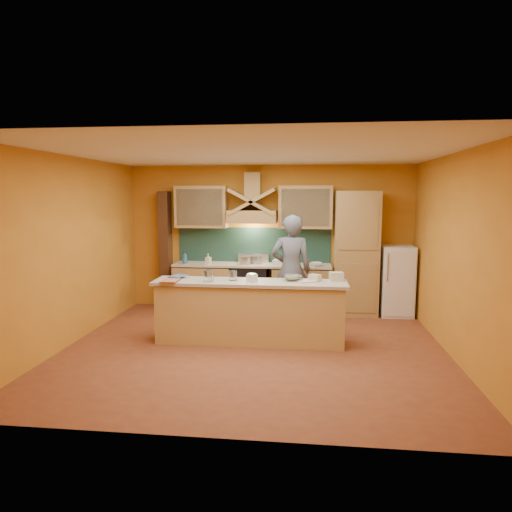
# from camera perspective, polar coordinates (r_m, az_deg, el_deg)

# --- Properties ---
(floor) EXTENTS (5.50, 5.00, 0.01)m
(floor) POSITION_cam_1_polar(r_m,az_deg,el_deg) (6.78, -0.24, -11.51)
(floor) COLOR brown
(floor) RESTS_ON ground
(ceiling) EXTENTS (5.50, 5.00, 0.01)m
(ceiling) POSITION_cam_1_polar(r_m,az_deg,el_deg) (6.44, -0.26, 12.78)
(ceiling) COLOR white
(ceiling) RESTS_ON wall_back
(wall_back) EXTENTS (5.50, 0.02, 2.80)m
(wall_back) POSITION_cam_1_polar(r_m,az_deg,el_deg) (8.93, 1.65, 2.30)
(wall_back) COLOR orange
(wall_back) RESTS_ON floor
(wall_front) EXTENTS (5.50, 0.02, 2.80)m
(wall_front) POSITION_cam_1_polar(r_m,az_deg,el_deg) (4.02, -4.48, -4.11)
(wall_front) COLOR orange
(wall_front) RESTS_ON floor
(wall_left) EXTENTS (0.02, 5.00, 2.80)m
(wall_left) POSITION_cam_1_polar(r_m,az_deg,el_deg) (7.31, -22.18, 0.60)
(wall_left) COLOR orange
(wall_left) RESTS_ON floor
(wall_right) EXTENTS (0.02, 5.00, 2.80)m
(wall_right) POSITION_cam_1_polar(r_m,az_deg,el_deg) (6.72, 23.74, -0.04)
(wall_right) COLOR orange
(wall_right) RESTS_ON floor
(base_cabinet_left) EXTENTS (1.10, 0.60, 0.86)m
(base_cabinet_left) POSITION_cam_1_polar(r_m,az_deg,el_deg) (8.97, -6.54, -3.98)
(base_cabinet_left) COLOR tan
(base_cabinet_left) RESTS_ON floor
(base_cabinet_right) EXTENTS (1.10, 0.60, 0.86)m
(base_cabinet_right) POSITION_cam_1_polar(r_m,az_deg,el_deg) (8.75, 5.72, -4.27)
(base_cabinet_right) COLOR tan
(base_cabinet_right) RESTS_ON floor
(counter_top) EXTENTS (3.00, 0.62, 0.04)m
(counter_top) POSITION_cam_1_polar(r_m,az_deg,el_deg) (8.73, -0.49, -1.12)
(counter_top) COLOR #BBB19E
(counter_top) RESTS_ON base_cabinet_left
(stove) EXTENTS (0.60, 0.58, 0.90)m
(stove) POSITION_cam_1_polar(r_m,az_deg,el_deg) (8.80, -0.49, -4.02)
(stove) COLOR black
(stove) RESTS_ON floor
(backsplash) EXTENTS (3.00, 0.03, 0.70)m
(backsplash) POSITION_cam_1_polar(r_m,az_deg,el_deg) (8.96, -0.27, 1.36)
(backsplash) COLOR #18362F
(backsplash) RESTS_ON wall_back
(range_hood) EXTENTS (0.92, 0.50, 0.24)m
(range_hood) POSITION_cam_1_polar(r_m,az_deg,el_deg) (8.69, -0.46, 4.94)
(range_hood) COLOR tan
(range_hood) RESTS_ON wall_back
(hood_chimney) EXTENTS (0.30, 0.30, 0.50)m
(hood_chimney) POSITION_cam_1_polar(r_m,az_deg,el_deg) (8.78, -0.38, 8.75)
(hood_chimney) COLOR tan
(hood_chimney) RESTS_ON wall_back
(upper_cabinet_left) EXTENTS (1.00, 0.35, 0.80)m
(upper_cabinet_left) POSITION_cam_1_polar(r_m,az_deg,el_deg) (8.93, -6.82, 6.11)
(upper_cabinet_left) COLOR tan
(upper_cabinet_left) RESTS_ON wall_back
(upper_cabinet_right) EXTENTS (1.00, 0.35, 0.80)m
(upper_cabinet_right) POSITION_cam_1_polar(r_m,az_deg,el_deg) (8.69, 6.20, 6.08)
(upper_cabinet_right) COLOR tan
(upper_cabinet_right) RESTS_ON wall_back
(pantry_column) EXTENTS (0.80, 0.60, 2.30)m
(pantry_column) POSITION_cam_1_polar(r_m,az_deg,el_deg) (8.67, 12.40, 0.32)
(pantry_column) COLOR tan
(pantry_column) RESTS_ON floor
(fridge) EXTENTS (0.58, 0.60, 1.30)m
(fridge) POSITION_cam_1_polar(r_m,az_deg,el_deg) (8.86, 17.15, -2.97)
(fridge) COLOR white
(fridge) RESTS_ON floor
(trim_column_left) EXTENTS (0.20, 0.30, 2.30)m
(trim_column_left) POSITION_cam_1_polar(r_m,az_deg,el_deg) (9.21, -11.24, 0.76)
(trim_column_left) COLOR #472816
(trim_column_left) RESTS_ON floor
(island_body) EXTENTS (2.80, 0.55, 0.88)m
(island_body) POSITION_cam_1_polar(r_m,az_deg,el_deg) (6.95, -0.78, -7.24)
(island_body) COLOR tan
(island_body) RESTS_ON floor
(island_top) EXTENTS (2.90, 0.62, 0.05)m
(island_top) POSITION_cam_1_polar(r_m,az_deg,el_deg) (6.84, -0.78, -3.35)
(island_top) COLOR #BBB19E
(island_top) RESTS_ON island_body
(person) EXTENTS (0.72, 0.49, 1.89)m
(person) POSITION_cam_1_polar(r_m,az_deg,el_deg) (7.85, 4.40, -1.77)
(person) COLOR slate
(person) RESTS_ON floor
(pot_large) EXTENTS (0.28, 0.28, 0.15)m
(pot_large) POSITION_cam_1_polar(r_m,az_deg,el_deg) (8.68, -1.40, -0.66)
(pot_large) COLOR silver
(pot_large) RESTS_ON stove
(pot_small) EXTENTS (0.19, 0.19, 0.15)m
(pot_small) POSITION_cam_1_polar(r_m,az_deg,el_deg) (8.75, -0.07, -0.61)
(pot_small) COLOR #B0AFB6
(pot_small) RESTS_ON stove
(soap_bottle_a) EXTENTS (0.11, 0.11, 0.21)m
(soap_bottle_a) POSITION_cam_1_polar(r_m,az_deg,el_deg) (8.69, -5.99, -0.38)
(soap_bottle_a) COLOR beige
(soap_bottle_a) RESTS_ON counter_top
(soap_bottle_b) EXTENTS (0.13, 0.13, 0.24)m
(soap_bottle_b) POSITION_cam_1_polar(r_m,az_deg,el_deg) (8.85, -8.89, -0.18)
(soap_bottle_b) COLOR #2F5782
(soap_bottle_b) RESTS_ON counter_top
(bowl_back) EXTENTS (0.27, 0.27, 0.07)m
(bowl_back) POSITION_cam_1_polar(r_m,az_deg,el_deg) (8.53, 7.55, -1.02)
(bowl_back) COLOR silver
(bowl_back) RESTS_ON counter_top
(dish_rack) EXTENTS (0.32, 0.27, 0.10)m
(dish_rack) POSITION_cam_1_polar(r_m,az_deg,el_deg) (8.57, 3.15, -0.81)
(dish_rack) COLOR silver
(dish_rack) RESTS_ON counter_top
(book_lower) EXTENTS (0.25, 0.32, 0.03)m
(book_lower) POSITION_cam_1_polar(r_m,az_deg,el_deg) (6.92, -11.61, -3.04)
(book_lower) COLOR #BB6242
(book_lower) RESTS_ON island_top
(book_upper) EXTENTS (0.28, 0.33, 0.02)m
(book_upper) POSITION_cam_1_polar(r_m,az_deg,el_deg) (7.21, -10.38, -2.45)
(book_upper) COLOR #405F8E
(book_upper) RESTS_ON island_top
(jar_large) EXTENTS (0.19, 0.19, 0.17)m
(jar_large) POSITION_cam_1_polar(r_m,az_deg,el_deg) (6.81, -5.95, -2.48)
(jar_large) COLOR silver
(jar_large) RESTS_ON island_top
(jar_small) EXTENTS (0.16, 0.16, 0.15)m
(jar_small) POSITION_cam_1_polar(r_m,az_deg,el_deg) (6.89, -2.91, -2.45)
(jar_small) COLOR white
(jar_small) RESTS_ON island_top
(kitchen_scale) EXTENTS (0.17, 0.17, 0.11)m
(kitchen_scale) POSITION_cam_1_polar(r_m,az_deg,el_deg) (6.78, -0.51, -2.79)
(kitchen_scale) COLOR silver
(kitchen_scale) RESTS_ON island_top
(mixing_bowl) EXTENTS (0.34, 0.34, 0.07)m
(mixing_bowl) POSITION_cam_1_polar(r_m,az_deg,el_deg) (6.91, 4.59, -2.75)
(mixing_bowl) COLOR silver
(mixing_bowl) RESTS_ON island_top
(cloth) EXTENTS (0.32, 0.29, 0.02)m
(cloth) POSITION_cam_1_polar(r_m,az_deg,el_deg) (6.82, 6.38, -3.15)
(cloth) COLOR beige
(cloth) RESTS_ON island_top
(grocery_bag_a) EXTENTS (0.22, 0.18, 0.13)m
(grocery_bag_a) POSITION_cam_1_polar(r_m,az_deg,el_deg) (6.95, 10.01, -2.54)
(grocery_bag_a) COLOR beige
(grocery_bag_a) RESTS_ON island_top
(grocery_bag_b) EXTENTS (0.20, 0.19, 0.10)m
(grocery_bag_b) POSITION_cam_1_polar(r_m,az_deg,el_deg) (6.88, 7.35, -2.72)
(grocery_bag_b) COLOR beige
(grocery_bag_b) RESTS_ON island_top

